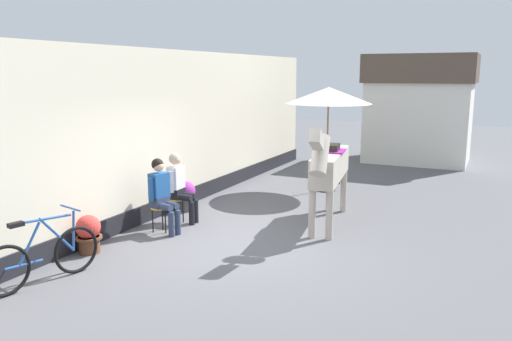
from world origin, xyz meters
name	(u,v)px	position (x,y,z in m)	size (l,w,h in m)	color
ground_plane	(306,204)	(0.00, 3.00, 0.00)	(40.00, 40.00, 0.00)	#56565B
pub_facade_wall	(172,138)	(-2.55, 1.50, 1.54)	(0.34, 14.00, 3.40)	beige
distant_cottage	(419,107)	(1.40, 9.92, 1.80)	(3.40, 2.60, 3.50)	silver
seated_visitor_near	(162,192)	(-1.69, -0.13, 0.78)	(0.61, 0.48, 1.39)	gold
seated_visitor_far	(179,184)	(-1.78, 0.57, 0.78)	(0.61, 0.49, 1.39)	gold
saddled_horse_center	(329,167)	(0.95, 1.62, 1.16)	(0.76, 2.98, 2.06)	#B2A899
flower_planter_near	(89,233)	(-2.14, -1.55, 0.33)	(0.43, 0.43, 0.64)	brown
flower_planter_far	(186,195)	(-2.13, 1.34, 0.33)	(0.43, 0.43, 0.64)	#4C4C51
leaning_bicycle	(43,257)	(-1.81, -2.78, 0.40)	(0.59, 1.72, 1.02)	black
cafe_parasol	(328,96)	(0.01, 4.45, 2.36)	(2.10, 2.10, 2.58)	black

